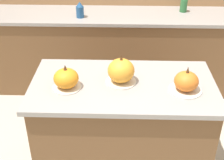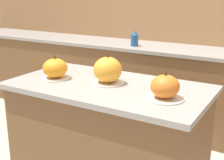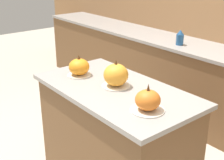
# 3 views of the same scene
# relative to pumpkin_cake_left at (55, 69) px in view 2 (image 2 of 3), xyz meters

# --- Properties ---
(wall_back) EXTENTS (8.00, 0.06, 2.50)m
(wall_back) POSITION_rel_pumpkin_cake_left_xyz_m (0.39, 1.80, 0.29)
(wall_back) COLOR #9E7047
(wall_back) RESTS_ON ground_plane
(kitchen_island) EXTENTS (1.32, 0.71, 0.89)m
(kitchen_island) POSITION_rel_pumpkin_cake_left_xyz_m (0.39, 0.07, -0.51)
(kitchen_island) COLOR brown
(kitchen_island) RESTS_ON ground_plane
(back_counter) EXTENTS (6.00, 0.60, 0.91)m
(back_counter) POSITION_rel_pumpkin_cake_left_xyz_m (0.39, 1.47, -0.50)
(back_counter) COLOR brown
(back_counter) RESTS_ON ground_plane
(pumpkin_cake_left) EXTENTS (0.20, 0.20, 0.18)m
(pumpkin_cake_left) POSITION_rel_pumpkin_cake_left_xyz_m (0.00, 0.00, 0.00)
(pumpkin_cake_left) COLOR silver
(pumpkin_cake_left) RESTS_ON kitchen_island
(pumpkin_cake_center) EXTENTS (0.22, 0.22, 0.21)m
(pumpkin_cake_center) POSITION_rel_pumpkin_cake_left_xyz_m (0.37, 0.09, 0.02)
(pumpkin_cake_center) COLOR silver
(pumpkin_cake_center) RESTS_ON kitchen_island
(pumpkin_cake_right) EXTENTS (0.23, 0.23, 0.19)m
(pumpkin_cake_right) POSITION_rel_pumpkin_cake_left_xyz_m (0.81, -0.01, -0.00)
(pumpkin_cake_right) COLOR silver
(pumpkin_cake_right) RESTS_ON kitchen_island
(bottle_short) EXTENTS (0.08, 0.08, 0.17)m
(bottle_short) POSITION_rel_pumpkin_cake_left_xyz_m (-0.07, 1.36, 0.03)
(bottle_short) COLOR #235184
(bottle_short) RESTS_ON back_counter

